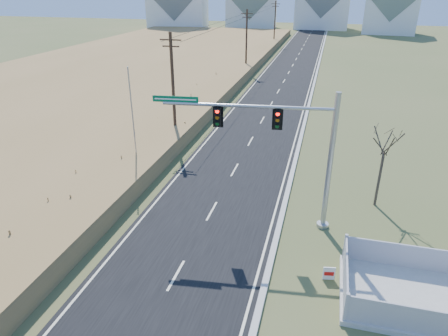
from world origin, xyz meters
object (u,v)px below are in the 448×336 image
bare_tree (386,140)px  fence_enclosure (418,297)px  open_sign (329,273)px  flagpole (134,131)px  traffic_signal_mast (294,148)px

bare_tree → fence_enclosure: bearing=-82.2°
open_sign → flagpole: size_ratio=0.09×
traffic_signal_mast → fence_enclosure: size_ratio=1.48×
traffic_signal_mast → flagpole: size_ratio=1.29×
fence_enclosure → bare_tree: 9.29m
open_sign → bare_tree: 9.12m
traffic_signal_mast → open_sign: (2.32, -4.27, -4.32)m
flagpole → bare_tree: size_ratio=1.41×
fence_enclosure → open_sign: (-3.76, 0.50, 0.08)m
fence_enclosure → bare_tree: (-1.13, 8.31, 4.00)m
traffic_signal_mast → fence_enclosure: bearing=-44.8°
open_sign → flagpole: (-13.93, 8.89, 2.62)m
open_sign → flagpole: flagpole is taller
traffic_signal_mast → flagpole: (-11.61, 4.62, -1.70)m
fence_enclosure → bare_tree: bare_tree is taller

